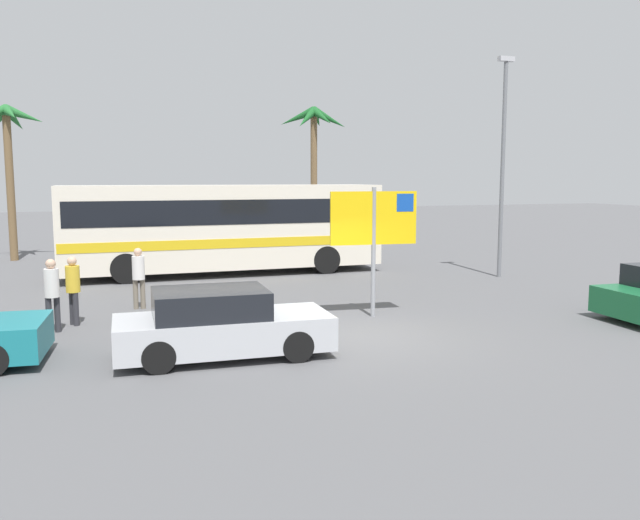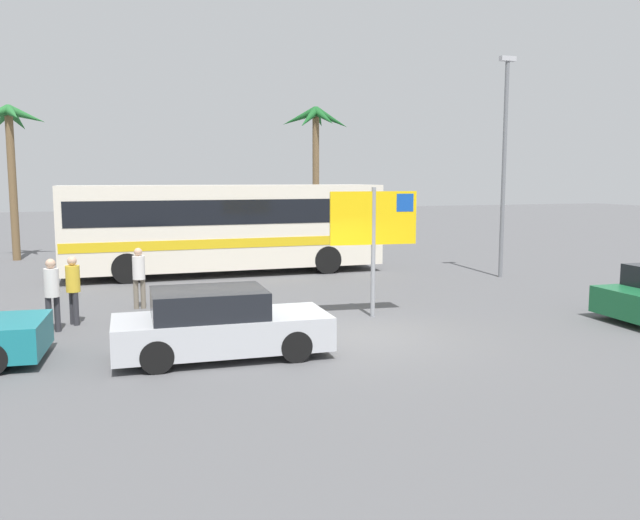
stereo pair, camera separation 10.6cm
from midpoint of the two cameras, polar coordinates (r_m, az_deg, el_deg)
The scene contains 10 objects.
ground at distance 14.17m, azimuth 2.46°, elevation -6.80°, with size 120.00×120.00×0.00m, color #565659.
bus_front_coach at distance 23.59m, azimuth -8.53°, elevation 3.11°, with size 11.18×2.62×3.17m.
ferry_sign at distance 16.02m, azimuth 4.69°, elevation 3.23°, with size 2.20×0.25×3.20m.
car_silver at distance 12.68m, azimuth -8.96°, elevation -5.60°, with size 4.13×1.86×1.32m.
pedestrian_by_bus at distance 16.24m, azimuth -20.94°, elevation -2.07°, with size 0.32×0.32×1.62m.
pedestrian_near_sign at distance 17.73m, azimuth -15.73°, elevation -1.13°, with size 0.32×0.32×1.61m.
pedestrian_crossing_lot at distance 15.62m, azimuth -22.55°, elevation -2.40°, with size 0.32×0.32×1.65m.
lamp_post_right_side at distance 23.37m, azimuth 15.55°, elevation 8.48°, with size 0.56×0.20×7.47m.
palm_tree_seaside at distance 31.75m, azimuth -0.59°, elevation 10.74°, with size 3.27×3.31×6.82m.
palm_tree_inland at distance 30.02m, azimuth -25.79°, elevation 9.76°, with size 2.94×2.83×6.40m.
Camera 1 is at (-5.12, -12.77, 3.41)m, focal length 36.64 mm.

